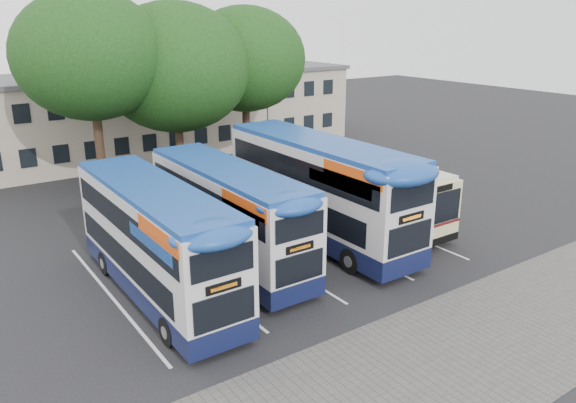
{
  "coord_description": "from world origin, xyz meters",
  "views": [
    {
      "loc": [
        -16.14,
        -14.47,
        10.15
      ],
      "look_at": [
        -2.61,
        5.0,
        2.32
      ],
      "focal_mm": 35.0,
      "sensor_mm": 36.0,
      "label": 1
    }
  ],
  "objects_px": {
    "tree_right": "(245,59)",
    "bus_dd_mid": "(228,211)",
    "tree_left": "(90,56)",
    "bus_dd_left": "(156,236)",
    "bus_single": "(356,183)",
    "tree_mid": "(175,68)",
    "bus_dd_right": "(319,185)",
    "lamp_post": "(268,90)"
  },
  "relations": [
    {
      "from": "lamp_post",
      "to": "bus_dd_mid",
      "type": "relative_size",
      "value": 0.88
    },
    {
      "from": "bus_dd_mid",
      "to": "bus_single",
      "type": "xyz_separation_m",
      "value": [
        8.32,
        1.27,
        -0.48
      ]
    },
    {
      "from": "tree_left",
      "to": "tree_right",
      "type": "height_order",
      "value": "tree_left"
    },
    {
      "from": "tree_mid",
      "to": "bus_dd_mid",
      "type": "bearing_deg",
      "value": -105.38
    },
    {
      "from": "tree_left",
      "to": "bus_dd_left",
      "type": "xyz_separation_m",
      "value": [
        -2.0,
        -12.99,
        -5.74
      ]
    },
    {
      "from": "tree_right",
      "to": "bus_dd_left",
      "type": "xyz_separation_m",
      "value": [
        -12.14,
        -13.82,
        -5.1
      ]
    },
    {
      "from": "tree_right",
      "to": "bus_dd_mid",
      "type": "bearing_deg",
      "value": -123.67
    },
    {
      "from": "tree_left",
      "to": "bus_dd_mid",
      "type": "distance_m",
      "value": 13.33
    },
    {
      "from": "tree_mid",
      "to": "bus_single",
      "type": "height_order",
      "value": "tree_mid"
    },
    {
      "from": "tree_mid",
      "to": "bus_single",
      "type": "bearing_deg",
      "value": -65.9
    },
    {
      "from": "tree_mid",
      "to": "tree_right",
      "type": "height_order",
      "value": "tree_mid"
    },
    {
      "from": "bus_dd_mid",
      "to": "bus_single",
      "type": "bearing_deg",
      "value": 8.68
    },
    {
      "from": "tree_left",
      "to": "bus_single",
      "type": "relative_size",
      "value": 1.05
    },
    {
      "from": "lamp_post",
      "to": "bus_dd_left",
      "type": "xyz_separation_m",
      "value": [
        -15.14,
        -15.77,
        -2.69
      ]
    },
    {
      "from": "lamp_post",
      "to": "bus_single",
      "type": "bearing_deg",
      "value": -103.27
    },
    {
      "from": "lamp_post",
      "to": "tree_right",
      "type": "height_order",
      "value": "tree_right"
    },
    {
      "from": "bus_dd_left",
      "to": "bus_dd_mid",
      "type": "xyz_separation_m",
      "value": [
        3.67,
        1.1,
        -0.04
      ]
    },
    {
      "from": "lamp_post",
      "to": "bus_single",
      "type": "height_order",
      "value": "lamp_post"
    },
    {
      "from": "tree_right",
      "to": "bus_dd_left",
      "type": "distance_m",
      "value": 19.09
    },
    {
      "from": "bus_dd_right",
      "to": "tree_mid",
      "type": "bearing_deg",
      "value": 96.72
    },
    {
      "from": "tree_left",
      "to": "tree_right",
      "type": "xyz_separation_m",
      "value": [
        10.14,
        0.83,
        -0.64
      ]
    },
    {
      "from": "tree_right",
      "to": "tree_mid",
      "type": "bearing_deg",
      "value": -175.27
    },
    {
      "from": "tree_left",
      "to": "tree_mid",
      "type": "bearing_deg",
      "value": 4.62
    },
    {
      "from": "bus_dd_left",
      "to": "bus_dd_right",
      "type": "xyz_separation_m",
      "value": [
        8.5,
        1.1,
        0.26
      ]
    },
    {
      "from": "bus_dd_mid",
      "to": "bus_single",
      "type": "relative_size",
      "value": 0.92
    },
    {
      "from": "bus_dd_right",
      "to": "bus_single",
      "type": "relative_size",
      "value": 1.04
    },
    {
      "from": "tree_left",
      "to": "bus_dd_right",
      "type": "xyz_separation_m",
      "value": [
        6.49,
        -11.89,
        -5.49
      ]
    },
    {
      "from": "lamp_post",
      "to": "bus_dd_mid",
      "type": "bearing_deg",
      "value": -128.04
    },
    {
      "from": "lamp_post",
      "to": "tree_left",
      "type": "distance_m",
      "value": 13.77
    },
    {
      "from": "lamp_post",
      "to": "bus_dd_right",
      "type": "height_order",
      "value": "lamp_post"
    },
    {
      "from": "bus_single",
      "to": "tree_mid",
      "type": "bearing_deg",
      "value": 114.1
    },
    {
      "from": "tree_left",
      "to": "tree_mid",
      "type": "xyz_separation_m",
      "value": [
        5.05,
        0.41,
        -0.89
      ]
    },
    {
      "from": "tree_right",
      "to": "bus_single",
      "type": "height_order",
      "value": "tree_right"
    },
    {
      "from": "bus_dd_left",
      "to": "bus_dd_right",
      "type": "height_order",
      "value": "bus_dd_right"
    },
    {
      "from": "tree_mid",
      "to": "bus_dd_left",
      "type": "relative_size",
      "value": 1.06
    },
    {
      "from": "tree_right",
      "to": "bus_dd_left",
      "type": "relative_size",
      "value": 1.04
    },
    {
      "from": "lamp_post",
      "to": "bus_dd_left",
      "type": "height_order",
      "value": "lamp_post"
    },
    {
      "from": "tree_left",
      "to": "bus_dd_left",
      "type": "bearing_deg",
      "value": -98.76
    },
    {
      "from": "bus_dd_left",
      "to": "bus_dd_mid",
      "type": "bearing_deg",
      "value": 16.69
    },
    {
      "from": "tree_right",
      "to": "bus_single",
      "type": "bearing_deg",
      "value": -90.78
    },
    {
      "from": "tree_mid",
      "to": "bus_dd_right",
      "type": "distance_m",
      "value": 13.21
    },
    {
      "from": "tree_left",
      "to": "tree_mid",
      "type": "height_order",
      "value": "tree_left"
    }
  ]
}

